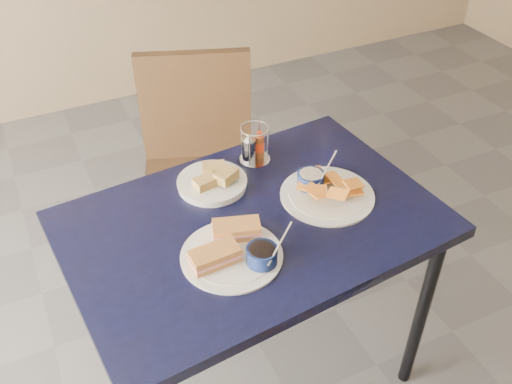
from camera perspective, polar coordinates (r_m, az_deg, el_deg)
name	(u,v)px	position (r m, az deg, el deg)	size (l,w,h in m)	color
dining_table	(253,236)	(1.82, -0.32, -4.45)	(1.21, 0.86, 0.75)	black
chair_far	(192,157)	(2.39, -6.47, 3.53)	(0.58, 0.57, 0.97)	black
sandwich_plate	(235,249)	(1.64, -2.15, -5.76)	(0.31, 0.30, 0.12)	white
plantain_plate	(322,189)	(1.87, 6.67, 0.26)	(0.31, 0.31, 0.12)	white
bread_basket	(213,181)	(1.89, -4.33, 1.07)	(0.23, 0.23, 0.07)	white
condiment_caddy	(253,147)	(1.98, -0.28, 4.53)	(0.11, 0.11, 0.14)	silver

